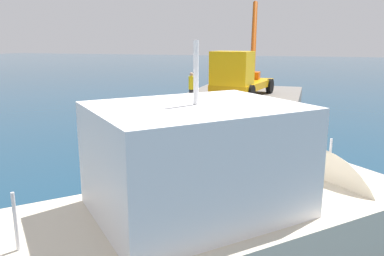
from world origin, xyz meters
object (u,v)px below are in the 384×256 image
Objects in this scene: dock_worker at (191,87)px; moored_yacht at (266,223)px; salvaged_car at (166,130)px; crane_truck at (239,75)px.

moored_yacht reaches higher than dock_worker.
salvaged_car is at bearing 5.48° from dock_worker.
moored_yacht is (7.67, 5.40, -0.10)m from salvaged_car.
crane_truck is 16.62m from moored_yacht.
crane_truck is 5.46× the size of dock_worker.
salvaged_car is 9.38m from moored_yacht.
dock_worker is at bearing -40.00° from crane_truck.
moored_yacht is at bearing 12.66° from crane_truck.
crane_truck reaches higher than dock_worker.
dock_worker is at bearing -174.52° from salvaged_car.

